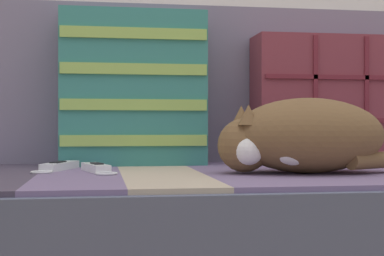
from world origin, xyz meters
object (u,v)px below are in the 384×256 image
at_px(throw_pillow_quilted, 332,100).
at_px(sleeping_cat, 300,137).
at_px(game_remote_near, 97,168).
at_px(game_remote_far, 59,166).
at_px(throw_pillow_striped, 133,88).
at_px(couch, 233,254).

height_order(throw_pillow_quilted, sleeping_cat, throw_pillow_quilted).
bearing_deg(game_remote_near, game_remote_far, 140.96).
xyz_separation_m(throw_pillow_striped, game_remote_near, (-0.10, -0.24, -0.20)).
relative_size(couch, game_remote_near, 9.11).
bearing_deg(throw_pillow_striped, game_remote_far, -138.12).
bearing_deg(throw_pillow_quilted, couch, -146.91).
bearing_deg(couch, throw_pillow_striped, 135.49).
xyz_separation_m(couch, throw_pillow_quilted, (0.34, 0.22, 0.38)).
distance_m(throw_pillow_quilted, throw_pillow_striped, 0.56).
distance_m(couch, sleeping_cat, 0.33).
height_order(sleeping_cat, game_remote_near, sleeping_cat).
height_order(throw_pillow_striped, game_remote_far, throw_pillow_striped).
bearing_deg(throw_pillow_striped, sleeping_cat, -44.67).
xyz_separation_m(game_remote_near, game_remote_far, (-0.09, 0.07, 0.00)).
height_order(throw_pillow_striped, game_remote_near, throw_pillow_striped).
bearing_deg(game_remote_near, throw_pillow_striped, 67.97).
xyz_separation_m(throw_pillow_quilted, game_remote_far, (-0.75, -0.17, -0.17)).
height_order(couch, throw_pillow_quilted, throw_pillow_quilted).
bearing_deg(game_remote_far, throw_pillow_striped, 41.88).
distance_m(throw_pillow_striped, game_remote_far, 0.32).
distance_m(throw_pillow_quilted, sleeping_cat, 0.42).
distance_m(game_remote_near, game_remote_far, 0.11).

